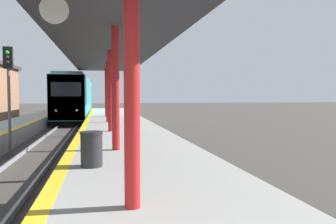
# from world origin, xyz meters

# --- Properties ---
(train) EXTENTS (2.75, 19.06, 4.35)m
(train) POSITION_xyz_m (0.00, 33.12, 2.21)
(train) COLOR black
(train) RESTS_ON ground
(signal_mid) EXTENTS (0.36, 0.31, 4.51)m
(signal_mid) POSITION_xyz_m (-1.20, 12.70, 3.15)
(signal_mid) COLOR #595959
(signal_mid) RESTS_ON ground
(station_canopy) EXTENTS (4.41, 26.02, 3.90)m
(station_canopy) POSITION_xyz_m (2.97, 13.22, 4.57)
(station_canopy) COLOR red
(station_canopy) RESTS_ON platform_right
(trash_bin) EXTENTS (0.52, 0.52, 0.82)m
(trash_bin) POSITION_xyz_m (2.31, 5.79, 1.27)
(trash_bin) COLOR #262628
(trash_bin) RESTS_ON platform_right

